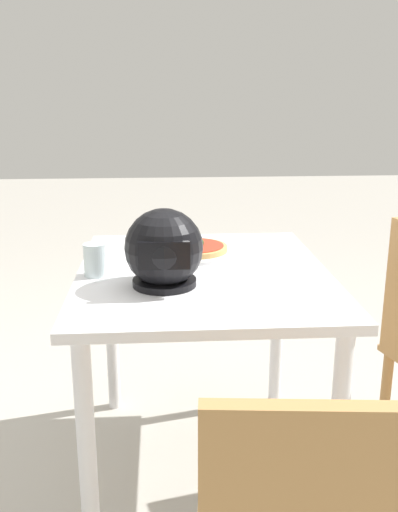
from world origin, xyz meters
TOP-DOWN VIEW (x-y plane):
  - ground_plane at (0.00, 0.00)m, footprint 14.00×14.00m
  - dining_table at (0.00, 0.00)m, footprint 0.80×0.96m
  - pizza_plate at (0.01, -0.19)m, footprint 0.29×0.29m
  - pizza at (0.02, -0.19)m, footprint 0.23×0.23m
  - motorcycle_helmet at (0.13, 0.14)m, footprint 0.23×0.23m
  - drinking_glass at (0.34, 0.03)m, footprint 0.07×0.07m

SIDE VIEW (x-z plane):
  - ground_plane at x=0.00m, z-range 0.00..0.00m
  - dining_table at x=0.00m, z-range 0.27..1.00m
  - pizza_plate at x=0.01m, z-range 0.73..0.74m
  - pizza at x=0.02m, z-range 0.73..0.79m
  - drinking_glass at x=0.34m, z-range 0.73..0.84m
  - motorcycle_helmet at x=0.13m, z-range 0.73..0.96m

